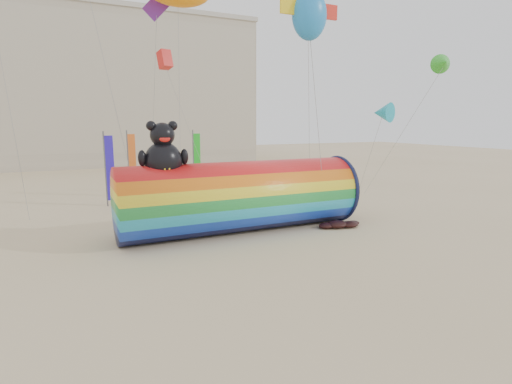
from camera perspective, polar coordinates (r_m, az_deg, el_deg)
name	(u,v)px	position (r m, az deg, el deg)	size (l,w,h in m)	color
ground	(260,249)	(18.66, 0.58, -8.11)	(160.00, 160.00, 0.00)	#CCB58C
hotel_building	(27,88)	(62.24, -29.92, 12.78)	(60.40, 15.40, 20.60)	#B7AD99
windsock_assembly	(241,195)	(21.33, -2.20, -0.37)	(12.89, 3.93, 5.94)	red
kite_handler	(320,206)	(24.19, 9.19, -2.04)	(0.60, 0.39, 1.64)	#505357
fabric_bundle	(340,224)	(22.80, 11.86, -4.54)	(2.62, 1.35, 0.41)	black
festival_banners	(148,164)	(31.69, -15.20, 3.86)	(7.64, 3.22, 5.20)	#59595E
flying_kites	(237,17)	(24.93, -2.76, 23.64)	(26.58, 13.95, 8.68)	#1D81D4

